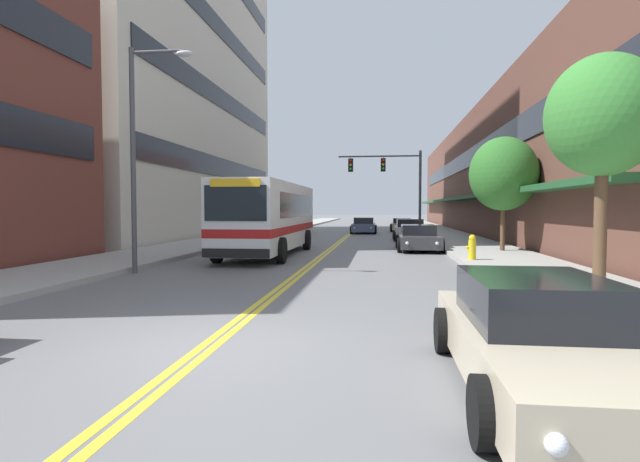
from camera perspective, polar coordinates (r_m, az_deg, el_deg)
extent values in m
plane|color=slate|center=(44.32, 3.72, -0.10)|extent=(240.00, 240.00, 0.00)
cube|color=#9E9B96|center=(45.35, -5.63, 0.06)|extent=(3.76, 106.00, 0.18)
cube|color=#9E9B96|center=(44.50, 13.25, -0.04)|extent=(3.76, 106.00, 0.18)
cube|color=yellow|center=(44.33, 3.59, -0.10)|extent=(0.14, 106.00, 0.01)
cube|color=yellow|center=(44.32, 3.85, -0.10)|extent=(0.14, 106.00, 0.01)
cube|color=beige|center=(43.42, -19.23, 20.55)|extent=(12.00, 30.34, 31.14)
cube|color=black|center=(39.13, -10.99, 7.10)|extent=(0.08, 27.91, 1.40)
cube|color=black|center=(39.88, -11.05, 14.56)|extent=(0.08, 27.91, 1.40)
cube|color=black|center=(41.27, -11.12, 21.62)|extent=(0.08, 27.91, 1.40)
cube|color=brown|center=(45.61, 21.04, 5.98)|extent=(8.00, 68.00, 9.83)
cube|color=#1E4C28|center=(44.66, 15.31, 3.55)|extent=(1.10, 61.20, 0.24)
cube|color=black|center=(44.91, 16.01, 7.62)|extent=(0.08, 61.20, 1.40)
cube|color=silver|center=(22.61, -5.78, 1.76)|extent=(2.45, 10.56, 2.82)
cube|color=#B21919|center=(22.63, -5.77, 0.33)|extent=(2.47, 10.58, 0.32)
cube|color=black|center=(23.13, -5.49, 2.90)|extent=(2.48, 8.24, 1.02)
cube|color=black|center=(17.48, -9.66, 3.16)|extent=(2.21, 0.04, 1.24)
cube|color=yellow|center=(17.49, -9.69, 5.48)|extent=(1.77, 0.06, 0.28)
cube|color=black|center=(17.53, -9.63, -2.54)|extent=(2.41, 0.08, 0.32)
cylinder|color=black|center=(19.56, -11.71, -2.11)|extent=(0.30, 1.00, 1.00)
cylinder|color=black|center=(18.90, -4.46, -2.23)|extent=(0.30, 1.00, 1.00)
cylinder|color=black|center=(25.78, -7.05, -0.95)|extent=(0.30, 1.00, 1.00)
cylinder|color=black|center=(25.28, -1.52, -1.00)|extent=(0.30, 1.00, 1.00)
cube|color=#19234C|center=(40.78, -2.74, 0.33)|extent=(1.84, 4.66, 0.57)
cube|color=black|center=(40.95, -2.69, 1.05)|extent=(1.58, 2.05, 0.46)
cylinder|color=black|center=(39.54, -4.44, 0.07)|extent=(0.22, 0.69, 0.69)
cylinder|color=black|center=(39.21, -1.74, 0.05)|extent=(0.22, 0.69, 0.69)
cylinder|color=black|center=(42.37, -3.66, 0.24)|extent=(0.22, 0.69, 0.69)
cylinder|color=black|center=(42.06, -1.14, 0.22)|extent=(0.22, 0.69, 0.69)
sphere|color=silver|center=(38.59, -4.27, 0.24)|extent=(0.16, 0.16, 0.16)
sphere|color=silver|center=(38.35, -2.39, 0.23)|extent=(0.16, 0.16, 0.16)
cube|color=red|center=(43.20, -3.07, 0.49)|extent=(0.18, 0.04, 0.10)
cube|color=red|center=(42.98, -1.34, 0.48)|extent=(0.18, 0.04, 0.10)
cube|color=black|center=(33.06, -5.09, -0.06)|extent=(1.92, 4.42, 0.75)
cube|color=black|center=(33.21, -5.03, 1.04)|extent=(1.65, 1.95, 0.51)
cylinder|color=black|center=(31.96, -7.33, -0.56)|extent=(0.22, 0.67, 0.67)
cylinder|color=black|center=(31.53, -3.88, -0.59)|extent=(0.22, 0.67, 0.67)
cylinder|color=black|center=(34.62, -6.20, -0.31)|extent=(0.22, 0.67, 0.67)
cylinder|color=black|center=(34.22, -3.01, -0.34)|extent=(0.22, 0.67, 0.67)
sphere|color=silver|center=(31.04, -7.17, -0.17)|extent=(0.16, 0.16, 0.16)
sphere|color=silver|center=(30.73, -4.75, -0.19)|extent=(0.16, 0.16, 0.16)
cube|color=red|center=(35.37, -5.43, 0.17)|extent=(0.18, 0.04, 0.10)
cube|color=red|center=(35.10, -3.23, 0.16)|extent=(0.18, 0.04, 0.10)
cube|color=beige|center=(6.33, 23.80, -12.47)|extent=(1.74, 4.74, 0.58)
cube|color=black|center=(6.39, 23.40, -7.17)|extent=(1.49, 2.08, 0.55)
cylinder|color=black|center=(4.81, 18.33, -19.08)|extent=(0.22, 0.65, 0.65)
cylinder|color=black|center=(7.58, 13.92, -10.94)|extent=(0.22, 0.65, 0.65)
cylinder|color=black|center=(7.99, 26.92, -10.45)|extent=(0.22, 0.65, 0.65)
sphere|color=silver|center=(3.99, 25.42, -21.20)|extent=(0.16, 0.16, 0.16)
cube|color=red|center=(8.46, 15.00, -8.34)|extent=(0.18, 0.04, 0.10)
cube|color=red|center=(8.72, 23.24, -8.14)|extent=(0.18, 0.04, 0.10)
cube|color=#BCAD89|center=(45.83, 9.32, 0.54)|extent=(1.81, 4.29, 0.57)
cube|color=black|center=(45.99, 9.31, 1.18)|extent=(1.55, 1.89, 0.44)
cylinder|color=black|center=(44.48, 8.19, 0.30)|extent=(0.22, 0.65, 0.65)
cylinder|color=black|center=(44.56, 10.57, 0.29)|extent=(0.22, 0.65, 0.65)
cylinder|color=black|center=(47.14, 8.13, 0.43)|extent=(0.22, 0.65, 0.65)
cylinder|color=black|center=(47.21, 10.38, 0.42)|extent=(0.22, 0.65, 0.65)
sphere|color=silver|center=(43.65, 8.60, 0.48)|extent=(0.16, 0.16, 0.16)
sphere|color=silver|center=(43.70, 10.26, 0.47)|extent=(0.16, 0.16, 0.16)
cube|color=red|center=(47.97, 8.44, 0.67)|extent=(0.18, 0.04, 0.10)
cube|color=red|center=(48.01, 9.99, 0.66)|extent=(0.18, 0.04, 0.10)
cube|color=#38383D|center=(25.27, 11.18, -1.10)|extent=(1.90, 4.61, 0.58)
cube|color=black|center=(25.42, 11.16, 0.14)|extent=(1.63, 2.03, 0.50)
cylinder|color=black|center=(23.80, 9.09, -1.63)|extent=(0.22, 0.70, 0.70)
cylinder|color=black|center=(23.94, 13.74, -1.64)|extent=(0.22, 0.70, 0.70)
cylinder|color=black|center=(26.65, 8.87, -1.17)|extent=(0.22, 0.70, 0.70)
cylinder|color=black|center=(26.78, 13.03, -1.19)|extent=(0.22, 0.70, 0.70)
sphere|color=silver|center=(22.91, 9.94, -1.39)|extent=(0.16, 0.16, 0.16)
sphere|color=silver|center=(23.01, 13.24, -1.40)|extent=(0.16, 0.16, 0.16)
cube|color=red|center=(27.53, 9.42, -0.72)|extent=(0.18, 0.04, 0.10)
cube|color=red|center=(27.62, 12.25, -0.74)|extent=(0.18, 0.04, 0.10)
cube|color=#B7B7BC|center=(33.30, 10.23, -0.13)|extent=(1.93, 4.06, 0.71)
cube|color=black|center=(33.44, 10.22, 0.93)|extent=(1.66, 1.79, 0.51)
cylinder|color=black|center=(32.02, 8.59, -0.62)|extent=(0.22, 0.61, 0.61)
cylinder|color=black|center=(32.13, 12.11, -0.64)|extent=(0.22, 0.61, 0.61)
cylinder|color=black|center=(34.53, 8.48, -0.39)|extent=(0.22, 0.61, 0.61)
cylinder|color=black|center=(34.63, 11.74, -0.41)|extent=(0.22, 0.61, 0.61)
sphere|color=silver|center=(31.22, 9.20, -0.24)|extent=(0.16, 0.16, 0.16)
sphere|color=silver|center=(31.30, 11.67, -0.25)|extent=(0.16, 0.16, 0.16)
cube|color=red|center=(35.31, 8.92, 0.09)|extent=(0.18, 0.04, 0.10)
cube|color=red|center=(35.38, 11.17, 0.07)|extent=(0.18, 0.04, 0.10)
cube|color=#475675|center=(42.13, 5.03, 0.43)|extent=(1.88, 4.49, 0.63)
cube|color=black|center=(42.29, 5.04, 1.20)|extent=(1.61, 1.98, 0.50)
cylinder|color=black|center=(40.79, 3.61, 0.13)|extent=(0.22, 0.67, 0.67)
cylinder|color=black|center=(40.72, 6.31, 0.12)|extent=(0.22, 0.67, 0.67)
cylinder|color=black|center=(43.57, 3.83, 0.29)|extent=(0.22, 0.67, 0.67)
cylinder|color=black|center=(43.50, 6.36, 0.27)|extent=(0.22, 0.67, 0.67)
sphere|color=silver|center=(39.89, 3.97, 0.36)|extent=(0.16, 0.16, 0.16)
sphere|color=silver|center=(39.84, 5.85, 0.35)|extent=(0.16, 0.16, 0.16)
cube|color=red|center=(44.41, 4.26, 0.58)|extent=(0.18, 0.04, 0.10)
cube|color=red|center=(44.36, 6.00, 0.58)|extent=(0.18, 0.04, 0.10)
cylinder|color=#47474C|center=(35.14, 11.36, 4.09)|extent=(0.18, 0.18, 6.06)
cylinder|color=#47474C|center=(35.22, 6.77, 8.48)|extent=(5.64, 0.11, 0.11)
cube|color=black|center=(35.16, 7.23, 7.51)|extent=(0.34, 0.26, 0.92)
sphere|color=red|center=(35.03, 7.23, 7.98)|extent=(0.18, 0.18, 0.18)
sphere|color=yellow|center=(35.00, 7.23, 7.53)|extent=(0.18, 0.18, 0.18)
sphere|color=green|center=(34.98, 7.23, 7.08)|extent=(0.18, 0.18, 0.18)
cylinder|color=black|center=(35.21, 7.24, 8.37)|extent=(0.02, 0.02, 0.14)
cube|color=black|center=(35.23, 3.53, 7.52)|extent=(0.34, 0.26, 0.92)
sphere|color=red|center=(35.09, 3.51, 7.99)|extent=(0.18, 0.18, 0.18)
sphere|color=yellow|center=(35.07, 3.51, 7.54)|extent=(0.18, 0.18, 0.18)
sphere|color=green|center=(35.05, 3.51, 7.09)|extent=(0.18, 0.18, 0.18)
cylinder|color=black|center=(35.28, 3.53, 8.37)|extent=(0.02, 0.02, 0.14)
cylinder|color=#47474C|center=(17.13, -20.58, 7.44)|extent=(0.16, 0.16, 7.16)
cylinder|color=#47474C|center=(17.38, -18.07, 18.92)|extent=(1.75, 0.10, 0.10)
ellipsoid|color=#B2B2B7|center=(17.02, -15.24, 18.97)|extent=(0.56, 0.28, 0.20)
cylinder|color=brown|center=(12.99, 29.38, 0.33)|extent=(0.28, 0.28, 2.94)
ellipsoid|color=#387F33|center=(13.15, 29.63, 11.41)|extent=(2.49, 2.49, 2.74)
cylinder|color=brown|center=(24.11, 20.15, 0.50)|extent=(0.21, 0.21, 2.19)
ellipsoid|color=#2D6B28|center=(24.15, 20.24, 6.15)|extent=(3.03, 3.03, 3.33)
cylinder|color=yellow|center=(19.47, 17.00, -2.05)|extent=(0.28, 0.28, 0.74)
sphere|color=yellow|center=(19.44, 17.01, -0.77)|extent=(0.25, 0.25, 0.25)
cylinder|color=yellow|center=(19.44, 16.48, -1.81)|extent=(0.08, 0.12, 0.12)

